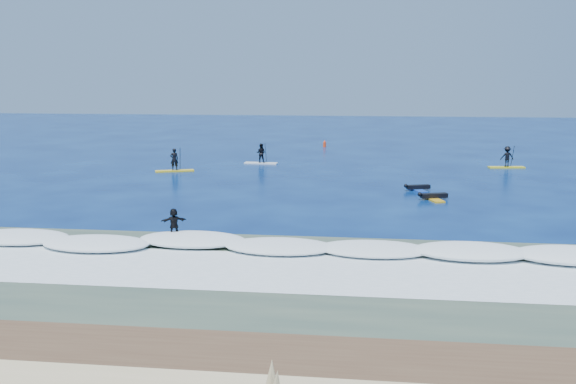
# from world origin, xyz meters

# --- Properties ---
(ground) EXTENTS (160.00, 160.00, 0.00)m
(ground) POSITION_xyz_m (0.00, 0.00, 0.00)
(ground) COLOR #031444
(ground) RESTS_ON ground
(wet_sand_strip) EXTENTS (90.00, 5.00, 0.08)m
(wet_sand_strip) POSITION_xyz_m (0.00, -21.50, 0.00)
(wet_sand_strip) COLOR #4A3322
(wet_sand_strip) RESTS_ON ground
(shallow_water) EXTENTS (90.00, 13.00, 0.01)m
(shallow_water) POSITION_xyz_m (0.00, -14.00, 0.01)
(shallow_water) COLOR #33463A
(shallow_water) RESTS_ON ground
(breaking_wave) EXTENTS (40.00, 6.00, 0.30)m
(breaking_wave) POSITION_xyz_m (0.00, -10.00, 0.00)
(breaking_wave) COLOR white
(breaking_wave) RESTS_ON ground
(whitewater) EXTENTS (34.00, 5.00, 0.02)m
(whitewater) POSITION_xyz_m (0.00, -13.00, 0.00)
(whitewater) COLOR silver
(whitewater) RESTS_ON ground
(sup_paddler_left) EXTENTS (3.03, 1.72, 2.07)m
(sup_paddler_left) POSITION_xyz_m (-10.12, 11.39, 0.65)
(sup_paddler_left) COLOR yellow
(sup_paddler_left) RESTS_ON ground
(sup_paddler_center) EXTENTS (2.85, 0.96, 1.97)m
(sup_paddler_center) POSITION_xyz_m (-4.16, 16.50, 0.73)
(sup_paddler_center) COLOR white
(sup_paddler_center) RESTS_ON ground
(sup_paddler_right) EXTENTS (2.94, 1.11, 2.01)m
(sup_paddler_right) POSITION_xyz_m (15.87, 16.53, 0.78)
(sup_paddler_right) COLOR gold
(sup_paddler_right) RESTS_ON ground
(prone_paddler_near) EXTENTS (1.86, 2.44, 0.50)m
(prone_paddler_near) POSITION_xyz_m (8.64, 2.35, 0.17)
(prone_paddler_near) COLOR gold
(prone_paddler_near) RESTS_ON ground
(prone_paddler_far) EXTENTS (1.74, 2.29, 0.47)m
(prone_paddler_far) POSITION_xyz_m (7.94, 5.34, 0.16)
(prone_paddler_far) COLOR blue
(prone_paddler_far) RESTS_ON ground
(wave_surfer) EXTENTS (1.90, 1.22, 1.34)m
(wave_surfer) POSITION_xyz_m (-3.97, -8.95, 0.77)
(wave_surfer) COLOR silver
(wave_surfer) RESTS_ON breaking_wave
(marker_buoy) EXTENTS (0.32, 0.32, 0.77)m
(marker_buoy) POSITION_xyz_m (0.33, 29.59, 0.33)
(marker_buoy) COLOR #F53E15
(marker_buoy) RESTS_ON ground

